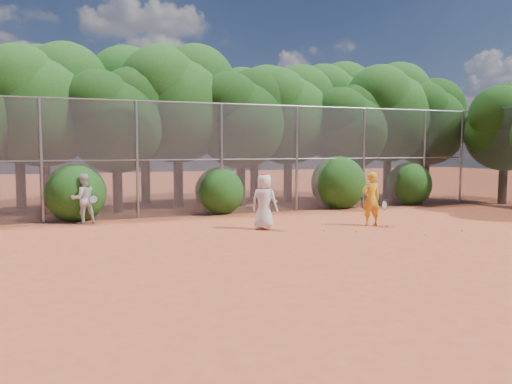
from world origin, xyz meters
name	(u,v)px	position (x,y,z in m)	size (l,w,h in m)	color
ground	(326,241)	(0.00, 0.00, 0.00)	(80.00, 80.00, 0.00)	#AC4526
fence_back	(245,158)	(-0.12, 6.00, 2.05)	(20.05, 0.09, 4.03)	gray
tree_1	(44,100)	(-6.94, 8.54, 4.16)	(4.64, 4.03, 6.35)	black
tree_2	(117,116)	(-4.45, 7.83, 3.58)	(3.99, 3.47, 5.47)	black
tree_3	(178,99)	(-1.94, 8.84, 4.40)	(4.89, 4.26, 6.70)	black
tree_4	(242,115)	(0.55, 8.24, 3.76)	(4.19, 3.64, 5.73)	black
tree_5	(289,111)	(3.06, 9.04, 4.05)	(4.51, 3.92, 6.17)	black
tree_6	(349,124)	(5.55, 8.03, 3.47)	(3.86, 3.36, 5.29)	black
tree_7	(389,108)	(8.06, 8.64, 4.28)	(4.77, 4.14, 6.53)	black
tree_8	(427,119)	(10.05, 8.34, 3.82)	(4.25, 3.70, 5.82)	black
tree_9	(19,100)	(-7.94, 10.84, 4.34)	(4.83, 4.20, 6.62)	black
tree_10	(145,97)	(-2.93, 11.05, 4.63)	(5.15, 4.48, 7.06)	black
tree_11	(255,110)	(2.06, 10.64, 4.16)	(4.64, 4.03, 6.35)	black
tree_12	(334,107)	(6.56, 11.24, 4.51)	(5.02, 4.37, 6.88)	black
tree_13	(506,123)	(11.45, 5.03, 3.47)	(3.86, 3.36, 5.29)	black
bush_0	(75,190)	(-6.00, 6.30, 1.00)	(2.00, 2.00, 2.00)	#164310
bush_1	(219,189)	(-1.00, 6.30, 0.90)	(1.80, 1.80, 1.80)	#164310
bush_2	(338,181)	(4.00, 6.30, 1.10)	(2.20, 2.20, 2.20)	#164310
bush_3	(409,182)	(7.50, 6.30, 0.95)	(1.90, 1.90, 1.90)	#164310
player_yellow	(371,199)	(2.53, 1.76, 0.83)	(0.82, 0.50, 1.67)	gold
player_teen	(264,201)	(-0.82, 2.28, 0.83)	(0.94, 0.94, 1.67)	white
player_white	(83,199)	(-5.79, 5.40, 0.80)	(0.92, 0.79, 1.60)	silver
ball_0	(356,231)	(1.44, 0.84, 0.03)	(0.07, 0.07, 0.07)	yellow
ball_1	(387,225)	(2.93, 1.45, 0.03)	(0.07, 0.07, 0.07)	yellow
ball_2	(425,234)	(2.95, -0.26, 0.03)	(0.07, 0.07, 0.07)	yellow
ball_3	(462,230)	(4.46, -0.05, 0.03)	(0.07, 0.07, 0.07)	yellow
ball_4	(324,230)	(0.68, 1.38, 0.03)	(0.07, 0.07, 0.07)	yellow
ball_5	(341,214)	(2.99, 4.35, 0.03)	(0.07, 0.07, 0.07)	yellow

